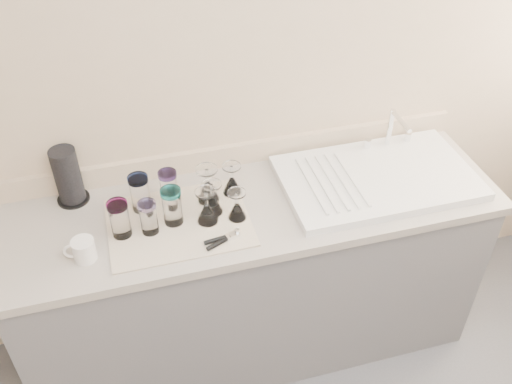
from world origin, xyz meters
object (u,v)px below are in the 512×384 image
object	(u,v)px
tumbler_cyan	(140,193)
goblet_front_right	(237,209)
tumbler_magenta	(120,219)
goblet_front_left	(207,211)
goblet_back_right	(232,183)
paper_towel_roll	(68,177)
goblet_extra	(213,202)
white_mug	(83,250)
sink_unit	(377,177)
tumbler_blue	(149,217)
can_opener	(223,239)
goblet_back_left	(208,189)
tumbler_lavender	(172,206)
tumbler_purple	(169,187)

from	to	relation	value
tumbler_cyan	goblet_front_right	world-z (taller)	tumbler_cyan
tumbler_magenta	goblet_front_left	distance (m)	0.33
goblet_back_right	paper_towel_roll	bearing A→B (deg)	167.85
goblet_extra	white_mug	xyz separation A→B (m)	(-0.51, -0.12, -0.01)
sink_unit	tumbler_blue	xyz separation A→B (m)	(-0.98, -0.06, 0.06)
white_mug	tumbler_cyan	bearing A→B (deg)	42.36
sink_unit	goblet_back_right	size ratio (longest dim) A/B	5.92
sink_unit	can_opener	world-z (taller)	sink_unit
can_opener	tumbler_magenta	bearing A→B (deg)	158.70
goblet_back_left	goblet_front_right	size ratio (longest dim) A/B	1.23
tumbler_cyan	goblet_back_right	world-z (taller)	tumbler_cyan
tumbler_magenta	tumbler_lavender	bearing A→B (deg)	5.38
tumbler_magenta	goblet_front_right	distance (m)	0.45
tumbler_magenta	goblet_back_left	bearing A→B (deg)	17.44
tumbler_lavender	goblet_back_right	bearing A→B (deg)	23.37
goblet_back_left	goblet_extra	xyz separation A→B (m)	(0.00, -0.08, -0.01)
tumbler_lavender	goblet_extra	xyz separation A→B (m)	(0.16, 0.02, -0.03)
tumbler_purple	goblet_back_right	xyz separation A→B (m)	(0.26, -0.01, -0.03)
sink_unit	tumbler_purple	size ratio (longest dim) A/B	5.49
tumbler_purple	goblet_back_left	bearing A→B (deg)	-10.78
sink_unit	goblet_back_right	bearing A→B (deg)	172.61
can_opener	white_mug	xyz separation A→B (m)	(-0.51, 0.06, 0.03)
can_opener	sink_unit	bearing A→B (deg)	14.90
tumbler_lavender	goblet_back_left	bearing A→B (deg)	30.66
tumbler_purple	goblet_extra	bearing A→B (deg)	-34.53
tumbler_magenta	goblet_back_left	size ratio (longest dim) A/B	0.98
goblet_back_right	goblet_front_left	bearing A→B (deg)	-132.85
tumbler_lavender	white_mug	world-z (taller)	tumbler_lavender
goblet_front_right	paper_towel_roll	xyz separation A→B (m)	(-0.62, 0.30, 0.07)
goblet_back_left	can_opener	distance (m)	0.26
paper_towel_roll	tumbler_cyan	bearing A→B (deg)	-27.72
tumbler_cyan	goblet_extra	distance (m)	0.29
goblet_front_left	paper_towel_roll	xyz separation A→B (m)	(-0.51, 0.28, 0.06)
tumbler_magenta	goblet_back_left	distance (m)	0.38
goblet_extra	can_opener	distance (m)	0.18
tumbler_purple	white_mug	xyz separation A→B (m)	(-0.35, -0.23, -0.04)
tumbler_lavender	tumbler_cyan	bearing A→B (deg)	134.55
tumbler_lavender	paper_towel_roll	distance (m)	0.45
goblet_back_left	paper_towel_roll	distance (m)	0.56
tumbler_blue	goblet_extra	world-z (taller)	goblet_extra
tumbler_cyan	goblet_front_right	distance (m)	0.39
tumbler_lavender	goblet_extra	distance (m)	0.16
sink_unit	tumbler_blue	distance (m)	0.98
tumbler_cyan	paper_towel_roll	bearing A→B (deg)	152.28
goblet_back_left	goblet_extra	size ratio (longest dim) A/B	1.11
tumbler_blue	goblet_extra	xyz separation A→B (m)	(0.26, 0.05, -0.02)
tumbler_purple	goblet_front_right	xyz separation A→B (m)	(0.24, -0.17, -0.03)
sink_unit	white_mug	bearing A→B (deg)	-173.65
tumbler_magenta	goblet_extra	world-z (taller)	tumbler_magenta
goblet_back_left	paper_towel_roll	bearing A→B (deg)	163.59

